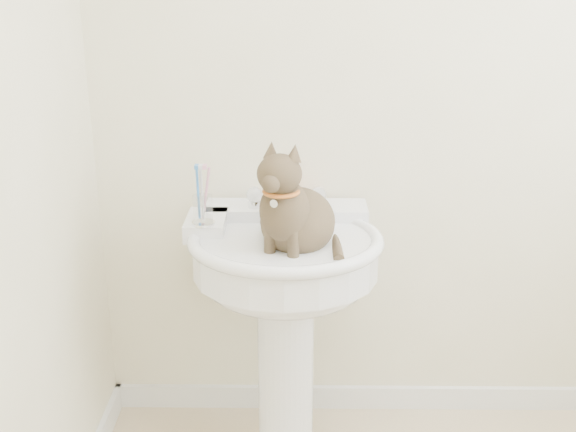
{
  "coord_description": "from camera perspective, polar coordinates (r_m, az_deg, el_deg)",
  "views": [
    {
      "loc": [
        -0.42,
        -1.24,
        1.62
      ],
      "look_at": [
        -0.44,
        0.78,
        0.89
      ],
      "focal_mm": 45.0,
      "sensor_mm": 36.0,
      "label": 1
    }
  ],
  "objects": [
    {
      "name": "soap_bar",
      "position": [
        2.41,
        0.61,
        1.55
      ],
      "size": [
        0.1,
        0.07,
        0.03
      ],
      "primitive_type": "cube",
      "rotation": [
        0.0,
        0.0,
        -0.12
      ],
      "color": "red",
      "rests_on": "pedestal_sink"
    },
    {
      "name": "pedestal_sink",
      "position": [
        2.26,
        -0.26,
        -5.08
      ],
      "size": [
        0.61,
        0.6,
        0.84
      ],
      "color": "white",
      "rests_on": "floor"
    },
    {
      "name": "wall_back",
      "position": [
        2.41,
        10.9,
        10.74
      ],
      "size": [
        2.2,
        0.0,
        2.5
      ],
      "primitive_type": null,
      "color": "#EFE4C1",
      "rests_on": "ground"
    },
    {
      "name": "cat",
      "position": [
        2.12,
        0.58,
        0.09
      ],
      "size": [
        0.25,
        0.31,
        0.45
      ],
      "rotation": [
        0.0,
        0.0,
        -0.43
      ],
      "color": "brown",
      "rests_on": "pedestal_sink"
    },
    {
      "name": "toothbrush_cup",
      "position": [
        2.2,
        -6.75,
        0.55
      ],
      "size": [
        0.07,
        0.07,
        0.18
      ],
      "rotation": [
        0.0,
        0.0,
        0.01
      ],
      "color": "silver",
      "rests_on": "pedestal_sink"
    },
    {
      "name": "baseboard_back",
      "position": [
        2.85,
        9.32,
        -13.96
      ],
      "size": [
        2.2,
        0.02,
        0.09
      ],
      "primitive_type": "cube",
      "color": "white",
      "rests_on": "floor"
    },
    {
      "name": "faucet",
      "position": [
        2.32,
        -0.15,
        1.5
      ],
      "size": [
        0.28,
        0.12,
        0.14
      ],
      "color": "silver",
      "rests_on": "pedestal_sink"
    }
  ]
}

